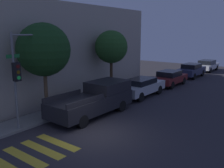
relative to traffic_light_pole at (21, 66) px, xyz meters
The scene contains 12 objects.
ground_plane 5.00m from the traffic_light_pole, 63.93° to the right, with size 60.00×60.00×0.00m, color #2D2B30.
sidewalk 3.70m from the traffic_light_pole, 23.52° to the left, with size 26.00×1.77×0.14m, color slate.
building_row 5.27m from the traffic_light_pole, 71.77° to the left, with size 26.00×6.00×6.94m, color #A89E8E.
crosswalk 4.55m from the traffic_light_pole, 124.84° to the right, with size 3.87×2.60×0.00m.
traffic_light_pole is the anchor object (origin of this frame).
pickup_truck 4.84m from the traffic_light_pole, 17.44° to the right, with size 5.68×2.13×1.87m.
sedan_near_corner 9.92m from the traffic_light_pole, ahead, with size 4.69×1.74×1.42m.
sedan_middle 14.86m from the traffic_light_pole, ahead, with size 4.28×1.88×1.40m.
sedan_far_end 20.49m from the traffic_light_pole, ahead, with size 4.51×1.79×1.50m.
sedan_tail_of_row 25.99m from the traffic_light_pole, ahead, with size 4.48×1.87×1.41m.
tree_near_corner 2.10m from the traffic_light_pole, 18.94° to the left, with size 3.01×3.01×5.46m.
tree_midblock 8.15m from the traffic_light_pole, ahead, with size 2.48×2.48×5.07m.
Camera 1 is at (-8.60, -7.59, 4.91)m, focal length 40.00 mm.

